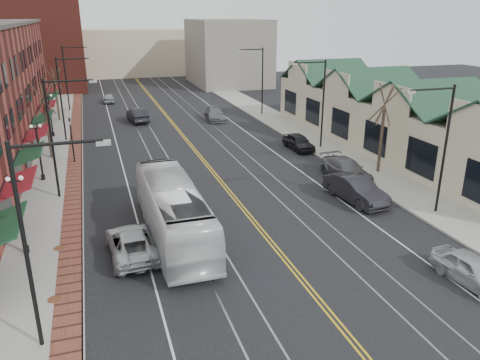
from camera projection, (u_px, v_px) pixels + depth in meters
ground at (314, 295)px, 21.21m from camera, size 160.00×160.00×0.00m
sidewalk_left at (55, 179)px, 35.67m from camera, size 4.00×120.00×0.15m
sidewalk_right at (335, 152)px, 42.56m from camera, size 4.00×120.00×0.15m
building_right at (395, 124)px, 43.53m from camera, size 8.00×36.00×4.60m
backdrop_left at (39, 45)px, 77.00m from camera, size 14.00×18.00×14.00m
backdrop_mid at (130, 52)px, 95.89m from camera, size 22.00×14.00×9.00m
backdrop_right at (228, 52)px, 81.92m from camera, size 12.00×16.00×11.00m
streetlight_l_0 at (36, 227)px, 16.34m from camera, size 3.33×0.25×8.00m
streetlight_l_1 at (57, 127)px, 30.69m from camera, size 3.33×0.25×8.00m
streetlight_l_2 at (65, 90)px, 45.03m from camera, size 3.33×0.25×8.00m
streetlight_l_3 at (69, 71)px, 59.37m from camera, size 3.33×0.25×8.00m
streetlight_r_0 at (441, 137)px, 28.06m from camera, size 3.33×0.25×8.00m
streetlight_r_1 at (319, 95)px, 42.40m from camera, size 3.33×0.25×8.00m
streetlight_r_2 at (259, 74)px, 56.75m from camera, size 3.33×0.25×8.00m
lamppost_l_1 at (21, 217)px, 23.97m from camera, size 0.84×0.28×4.27m
lamppost_l_2 at (40, 154)px, 34.72m from camera, size 0.84×0.28×4.27m
lamppost_l_3 at (51, 116)px, 47.27m from camera, size 0.84×0.28×4.27m
tree_left_near at (47, 119)px, 39.74m from camera, size 1.78×1.37×6.48m
tree_left_far at (56, 93)px, 54.17m from camera, size 1.66×1.28×6.02m
tree_right_mid at (382, 127)px, 36.08m from camera, size 1.90×1.46×6.93m
manhole_mid at (54, 299)px, 20.63m from camera, size 0.60×0.60×0.02m
manhole_far at (59, 248)px, 25.11m from camera, size 0.60×0.60×0.02m
traffic_signal at (72, 137)px, 38.89m from camera, size 0.18×0.15×3.80m
transit_bus at (173, 211)px, 26.17m from camera, size 2.84×11.68×3.25m
parked_suv at (131, 243)px, 24.48m from camera, size 2.71×5.28×1.43m
parked_car_a at (473, 270)px, 21.91m from camera, size 2.09×4.32×1.42m
parked_car_b at (356, 189)px, 31.48m from camera, size 2.52×5.42×1.72m
parked_car_c at (346, 170)px, 35.69m from camera, size 2.34×5.42×1.55m
parked_car_d at (299, 142)px, 43.53m from camera, size 1.88×4.32×1.45m
distant_car_left at (137, 115)px, 54.59m from camera, size 2.26×5.09×1.62m
distant_car_right at (215, 114)px, 55.49m from camera, size 2.45×5.03×1.41m
distant_car_far at (109, 98)px, 66.31m from camera, size 1.86×3.92×1.29m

